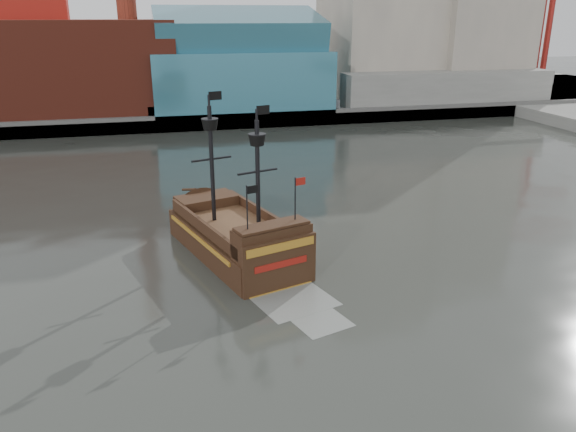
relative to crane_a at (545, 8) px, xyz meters
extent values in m
plane|color=#262823|center=(-78.63, -82.00, -19.11)|extent=(400.00, 400.00, 0.00)
cube|color=slate|center=(-78.63, 10.00, -18.11)|extent=(220.00, 60.00, 2.00)
cube|color=#4C4C49|center=(-78.63, -19.50, -17.81)|extent=(220.00, 1.00, 2.60)
cube|color=maroon|center=(-100.63, -10.00, -9.61)|extent=(42.00, 18.00, 15.00)
cube|color=teal|center=(-68.63, -12.00, -12.11)|extent=(30.00, 16.00, 10.00)
cube|color=slate|center=(-30.63, -16.00, -14.11)|extent=(40.00, 6.00, 6.00)
cube|color=teal|center=(-68.63, -12.00, -4.11)|extent=(28.00, 14.94, 8.78)
cube|color=slate|center=(-0.63, 0.00, -15.61)|extent=(4.00, 4.00, 3.00)
cylinder|color=maroon|center=(-0.63, 0.00, -1.11)|extent=(1.40, 1.40, 32.00)
cube|color=slate|center=(9.37, 10.00, -15.61)|extent=(4.00, 4.00, 3.00)
cylinder|color=maroon|center=(9.37, 10.00, -4.11)|extent=(1.40, 1.40, 26.00)
cube|color=black|center=(-79.08, -70.73, -18.43)|extent=(9.36, 14.70, 2.96)
cube|color=#442E19|center=(-79.08, -70.73, -16.78)|extent=(8.42, 13.23, 0.34)
cube|color=black|center=(-80.64, -65.50, -16.39)|extent=(5.41, 4.00, 1.14)
cube|color=black|center=(-77.38, -76.39, -15.93)|extent=(5.70, 3.29, 2.05)
cube|color=black|center=(-77.08, -77.40, -17.75)|extent=(5.42, 1.87, 4.55)
cube|color=#AB7621|center=(-77.04, -77.55, -15.93)|extent=(4.93, 1.55, 0.57)
cube|color=maroon|center=(-77.04, -77.55, -17.18)|extent=(3.84, 1.23, 0.45)
cylinder|color=black|center=(-80.44, -69.35, -12.18)|extent=(0.40, 0.40, 8.87)
cylinder|color=black|center=(-77.51, -72.40, -12.52)|extent=(0.40, 0.40, 8.19)
cone|color=black|center=(-80.44, -69.35, -9.11)|extent=(1.56, 1.56, 0.80)
cone|color=black|center=(-77.51, -72.40, -9.79)|extent=(1.56, 1.56, 0.80)
cube|color=black|center=(-79.95, -69.21, -7.06)|extent=(0.99, 0.33, 0.63)
cube|color=black|center=(-77.02, -72.25, -7.74)|extent=(0.99, 0.33, 0.63)
cube|color=gray|center=(-76.53, -79.23, -19.11)|extent=(5.80, 5.31, 0.02)
camera|label=1|loc=(-84.94, -110.73, -1.58)|focal=35.00mm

